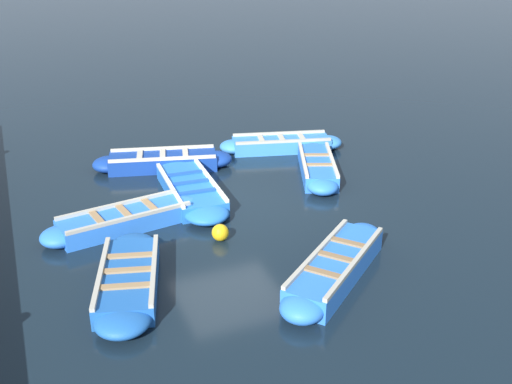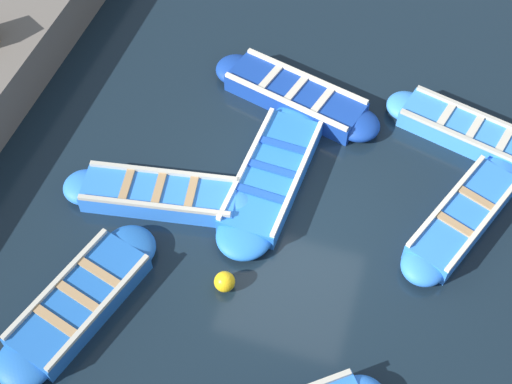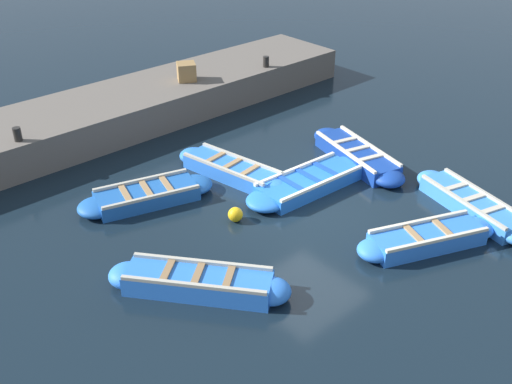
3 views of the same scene
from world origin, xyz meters
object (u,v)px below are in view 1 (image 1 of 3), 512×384
object	(u,v)px
boat_outer_right	(336,267)
boat_centre	(125,220)
buoy_orange_near	(220,233)
boat_end_of_row	(128,279)
boat_alongside	(163,161)
boat_stern_in	(191,190)
boat_drifting	(317,167)
boat_bow_out	(281,144)

from	to	relation	value
boat_outer_right	boat_centre	xyz separation A→B (m)	(-3.02, 3.36, -0.02)
buoy_orange_near	boat_centre	bearing A→B (deg)	142.23
boat_end_of_row	boat_alongside	xyz separation A→B (m)	(1.99, 5.27, 0.02)
boat_stern_in	boat_centre	world-z (taller)	boat_centre
boat_stern_in	boat_alongside	xyz separation A→B (m)	(-0.13, 1.97, 0.02)
boat_centre	boat_alongside	bearing A→B (deg)	62.03
boat_stern_in	boat_centre	xyz separation A→B (m)	(-1.72, -1.02, 0.02)
boat_centre	boat_drifting	bearing A→B (deg)	12.47
boat_stern_in	buoy_orange_near	bearing A→B (deg)	-92.38
boat_bow_out	boat_stern_in	bearing A→B (deg)	-148.04
boat_bow_out	boat_outer_right	world-z (taller)	boat_outer_right
boat_drifting	boat_alongside	world-z (taller)	boat_alongside
boat_stern_in	buoy_orange_near	xyz separation A→B (m)	(-0.09, -2.28, -0.00)
boat_drifting	boat_end_of_row	xyz separation A→B (m)	(-5.47, -3.40, -0.01)
boat_end_of_row	boat_bow_out	bearing A→B (deg)	44.77
boat_end_of_row	buoy_orange_near	xyz separation A→B (m)	(2.03, 1.02, -0.00)
boat_alongside	boat_outer_right	bearing A→B (deg)	-77.29
boat_end_of_row	boat_centre	world-z (taller)	boat_centre
boat_centre	boat_outer_right	bearing A→B (deg)	-48.04
boat_stern_in	boat_outer_right	size ratio (longest dim) A/B	1.16
boat_end_of_row	boat_alongside	bearing A→B (deg)	69.27
boat_alongside	buoy_orange_near	world-z (taller)	boat_alongside
boat_outer_right	buoy_orange_near	world-z (taller)	boat_outer_right
boat_outer_right	boat_drifting	bearing A→B (deg)	65.51
boat_stern_in	boat_alongside	bearing A→B (deg)	93.72
boat_stern_in	buoy_orange_near	world-z (taller)	boat_stern_in
boat_bow_out	boat_alongside	bearing A→B (deg)	-179.04
buoy_orange_near	boat_outer_right	bearing A→B (deg)	-56.37
boat_stern_in	boat_outer_right	xyz separation A→B (m)	(1.30, -4.38, 0.04)
boat_outer_right	boat_alongside	size ratio (longest dim) A/B	0.89
boat_bow_out	boat_centre	xyz separation A→B (m)	(-4.96, -3.05, 0.00)
boat_centre	boat_end_of_row	bearing A→B (deg)	-100.11
boat_outer_right	boat_bow_out	bearing A→B (deg)	73.12
boat_drifting	buoy_orange_near	bearing A→B (deg)	-145.35
boat_stern_in	boat_centre	distance (m)	2.00
boat_drifting	buoy_orange_near	size ratio (longest dim) A/B	9.59
boat_centre	boat_alongside	size ratio (longest dim) A/B	0.96
boat_end_of_row	boat_stern_in	bearing A→B (deg)	57.25
boat_alongside	boat_stern_in	bearing A→B (deg)	-86.28
boat_end_of_row	boat_alongside	distance (m)	5.64
boat_stern_in	boat_outer_right	distance (m)	4.57
boat_end_of_row	boat_centre	bearing A→B (deg)	79.89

